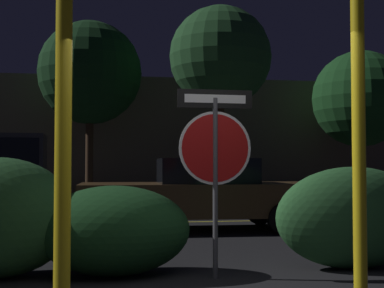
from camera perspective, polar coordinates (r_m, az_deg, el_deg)
name	(u,v)px	position (r m, az deg, el deg)	size (l,w,h in m)	color
road_center_stripe	(144,223)	(12.55, -5.09, -8.35)	(36.30, 0.12, 0.01)	gold
stop_sign	(215,147)	(6.32, 2.49, -0.28)	(0.91, 0.06, 2.23)	#4C4C51
yellow_pole_left	(63,129)	(5.11, -13.58, 1.56)	(0.16, 0.16, 3.33)	yellow
yellow_pole_right	(359,155)	(4.89, 17.39, -1.17)	(0.12, 0.12, 2.83)	yellow
hedge_bush_2	(114,230)	(6.59, -8.33, -9.12)	(1.84, 1.19, 1.08)	#19421E
hedge_bush_3	(354,217)	(7.26, 16.86, -7.51)	(2.08, 0.81, 1.31)	#2D6633
passing_car_2	(200,194)	(11.06, 0.91, -5.37)	(4.99, 2.04, 1.47)	brown
tree_0	(220,58)	(21.03, 3.03, 9.20)	(3.96, 3.96, 7.52)	#422D1E
tree_1	(361,99)	(24.85, 17.53, 4.60)	(4.25, 4.25, 6.40)	#422D1E
tree_2	(90,73)	(22.87, -10.83, 7.44)	(4.31, 4.31, 7.35)	#422D1E
building_backdrop	(115,137)	(26.91, -8.20, 0.70)	(31.91, 4.45, 5.45)	#6B5B4C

